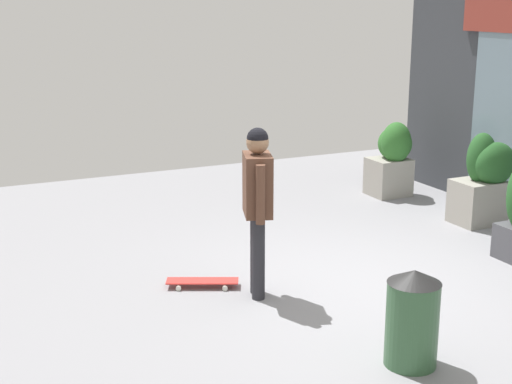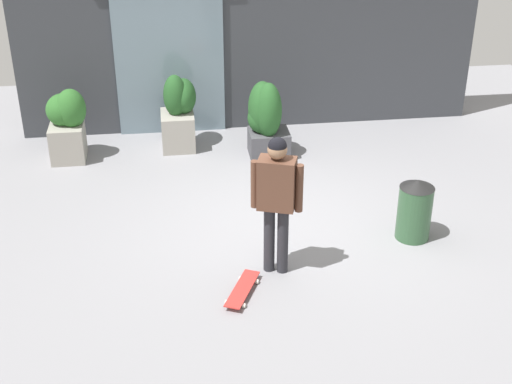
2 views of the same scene
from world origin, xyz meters
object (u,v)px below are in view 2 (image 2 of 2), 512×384
skateboard (242,289)px  planter_box_right (179,112)px  planter_box_left (266,118)px  planter_box_mid (67,122)px  trash_bin (415,209)px  skateboarder (277,192)px

skateboard → planter_box_right: bearing=-147.7°
planter_box_left → planter_box_mid: size_ratio=1.08×
skateboard → trash_bin: size_ratio=0.92×
planter_box_left → planter_box_right: 1.42m
trash_bin → planter_box_left: bearing=118.9°
planter_box_right → planter_box_mid: bearing=-172.4°
planter_box_left → planter_box_right: planter_box_left is taller
planter_box_left → trash_bin: 3.12m
skateboard → trash_bin: trash_bin is taller
planter_box_right → skateboarder: bearing=-75.4°
skateboarder → planter_box_right: bearing=-146.4°
skateboarder → trash_bin: bearing=124.5°
planter_box_left → trash_bin: bearing=-61.1°
planter_box_mid → planter_box_left: bearing=-5.6°
planter_box_right → trash_bin: 4.31m
planter_box_right → skateboard: bearing=-82.8°
skateboarder → planter_box_right: size_ratio=1.41×
planter_box_right → trash_bin: bearing=-49.0°
planter_box_right → trash_bin: planter_box_right is taller
planter_box_right → planter_box_mid: size_ratio=1.07×
planter_box_left → planter_box_right: (-1.32, 0.53, -0.03)m
planter_box_mid → trash_bin: (4.55, -3.02, -0.19)m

